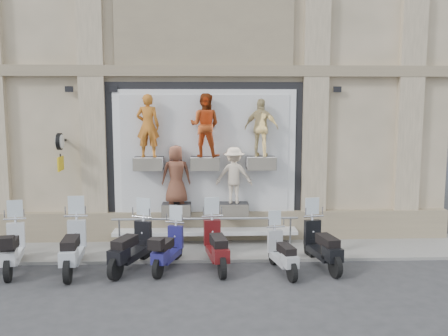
{
  "coord_description": "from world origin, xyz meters",
  "views": [
    {
      "loc": [
        -0.01,
        -11.06,
        4.06
      ],
      "look_at": [
        0.5,
        1.9,
        2.28
      ],
      "focal_mm": 40.0,
      "sensor_mm": 36.0,
      "label": 1
    }
  ],
  "objects_px": {
    "scooter_h": "(322,235)",
    "scooter_f": "(216,236)",
    "guard_rail": "(205,234)",
    "scooter_b": "(12,239)",
    "scooter_c": "(72,237)",
    "scooter_e": "(168,240)",
    "clock_sign_bracket": "(60,147)",
    "scooter_g": "(283,244)",
    "scooter_d": "(131,237)"
  },
  "relations": [
    {
      "from": "guard_rail",
      "to": "scooter_c",
      "type": "bearing_deg",
      "value": -154.5
    },
    {
      "from": "scooter_d",
      "to": "scooter_e",
      "type": "distance_m",
      "value": 0.88
    },
    {
      "from": "scooter_g",
      "to": "scooter_h",
      "type": "xyz_separation_m",
      "value": [
        1.02,
        0.33,
        0.11
      ]
    },
    {
      "from": "scooter_b",
      "to": "scooter_h",
      "type": "distance_m",
      "value": 7.42
    },
    {
      "from": "guard_rail",
      "to": "scooter_d",
      "type": "bearing_deg",
      "value": -141.5
    },
    {
      "from": "scooter_g",
      "to": "scooter_h",
      "type": "relative_size",
      "value": 0.86
    },
    {
      "from": "clock_sign_bracket",
      "to": "scooter_c",
      "type": "relative_size",
      "value": 0.49
    },
    {
      "from": "guard_rail",
      "to": "scooter_h",
      "type": "relative_size",
      "value": 2.56
    },
    {
      "from": "guard_rail",
      "to": "scooter_b",
      "type": "xyz_separation_m",
      "value": [
        -4.59,
        -1.4,
        0.34
      ]
    },
    {
      "from": "clock_sign_bracket",
      "to": "scooter_f",
      "type": "distance_m",
      "value": 4.97
    },
    {
      "from": "guard_rail",
      "to": "clock_sign_bracket",
      "type": "xyz_separation_m",
      "value": [
        -3.9,
        0.47,
        2.34
      ]
    },
    {
      "from": "clock_sign_bracket",
      "to": "scooter_e",
      "type": "xyz_separation_m",
      "value": [
        3.0,
        -1.87,
        -2.08
      ]
    },
    {
      "from": "scooter_c",
      "to": "scooter_e",
      "type": "relative_size",
      "value": 1.17
    },
    {
      "from": "scooter_c",
      "to": "scooter_f",
      "type": "relative_size",
      "value": 1.05
    },
    {
      "from": "scooter_b",
      "to": "scooter_e",
      "type": "distance_m",
      "value": 3.69
    },
    {
      "from": "clock_sign_bracket",
      "to": "scooter_h",
      "type": "bearing_deg",
      "value": -15.73
    },
    {
      "from": "scooter_h",
      "to": "scooter_d",
      "type": "bearing_deg",
      "value": 168.37
    },
    {
      "from": "clock_sign_bracket",
      "to": "scooter_h",
      "type": "relative_size",
      "value": 0.52
    },
    {
      "from": "scooter_e",
      "to": "scooter_b",
      "type": "bearing_deg",
      "value": -163.45
    },
    {
      "from": "scooter_c",
      "to": "scooter_d",
      "type": "relative_size",
      "value": 1.04
    },
    {
      "from": "scooter_h",
      "to": "scooter_f",
      "type": "bearing_deg",
      "value": 167.59
    },
    {
      "from": "guard_rail",
      "to": "clock_sign_bracket",
      "type": "relative_size",
      "value": 4.96
    },
    {
      "from": "scooter_d",
      "to": "scooter_c",
      "type": "bearing_deg",
      "value": -155.52
    },
    {
      "from": "scooter_f",
      "to": "scooter_c",
      "type": "bearing_deg",
      "value": 173.1
    },
    {
      "from": "scooter_d",
      "to": "scooter_g",
      "type": "xyz_separation_m",
      "value": [
        3.59,
        -0.35,
        -0.13
      ]
    },
    {
      "from": "guard_rail",
      "to": "clock_sign_bracket",
      "type": "bearing_deg",
      "value": 173.16
    },
    {
      "from": "scooter_c",
      "to": "scooter_e",
      "type": "bearing_deg",
      "value": -2.79
    },
    {
      "from": "scooter_d",
      "to": "scooter_e",
      "type": "bearing_deg",
      "value": 21.71
    },
    {
      "from": "guard_rail",
      "to": "scooter_f",
      "type": "height_order",
      "value": "scooter_f"
    },
    {
      "from": "scooter_f",
      "to": "scooter_e",
      "type": "bearing_deg",
      "value": 172.14
    },
    {
      "from": "scooter_f",
      "to": "scooter_h",
      "type": "bearing_deg",
      "value": -9.71
    },
    {
      "from": "clock_sign_bracket",
      "to": "scooter_f",
      "type": "bearing_deg",
      "value": -24.02
    },
    {
      "from": "scooter_g",
      "to": "guard_rail",
      "type": "bearing_deg",
      "value": 123.89
    },
    {
      "from": "scooter_d",
      "to": "scooter_f",
      "type": "distance_m",
      "value": 2.04
    },
    {
      "from": "scooter_c",
      "to": "scooter_g",
      "type": "relative_size",
      "value": 1.23
    },
    {
      "from": "clock_sign_bracket",
      "to": "scooter_f",
      "type": "height_order",
      "value": "clock_sign_bracket"
    },
    {
      "from": "scooter_f",
      "to": "guard_rail",
      "type": "bearing_deg",
      "value": 91.89
    },
    {
      "from": "scooter_e",
      "to": "scooter_g",
      "type": "height_order",
      "value": "scooter_e"
    },
    {
      "from": "scooter_b",
      "to": "scooter_d",
      "type": "height_order",
      "value": "scooter_d"
    },
    {
      "from": "scooter_b",
      "to": "scooter_f",
      "type": "distance_m",
      "value": 4.85
    },
    {
      "from": "scooter_d",
      "to": "scooter_g",
      "type": "bearing_deg",
      "value": 15.49
    },
    {
      "from": "scooter_c",
      "to": "scooter_f",
      "type": "distance_m",
      "value": 3.4
    },
    {
      "from": "guard_rail",
      "to": "scooter_b",
      "type": "distance_m",
      "value": 4.81
    },
    {
      "from": "scooter_b",
      "to": "scooter_h",
      "type": "height_order",
      "value": "scooter_h"
    },
    {
      "from": "guard_rail",
      "to": "scooter_g",
      "type": "distance_m",
      "value": 2.54
    },
    {
      "from": "guard_rail",
      "to": "scooter_h",
      "type": "height_order",
      "value": "scooter_h"
    },
    {
      "from": "scooter_e",
      "to": "scooter_h",
      "type": "bearing_deg",
      "value": 16.27
    },
    {
      "from": "clock_sign_bracket",
      "to": "scooter_c",
      "type": "bearing_deg",
      "value": -68.88
    },
    {
      "from": "clock_sign_bracket",
      "to": "scooter_g",
      "type": "distance_m",
      "value": 6.48
    },
    {
      "from": "scooter_c",
      "to": "scooter_f",
      "type": "height_order",
      "value": "scooter_c"
    }
  ]
}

